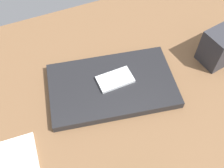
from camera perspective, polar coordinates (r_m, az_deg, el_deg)
desk_surface at (r=78.21cm, az=-0.90°, el=-2.45°), size 120.00×80.00×3.00cm
laptop_closed at (r=76.85cm, az=0.00°, el=-0.34°), size 39.02×27.53×2.42cm
cell_phone_on_laptop at (r=76.09cm, az=0.66°, el=1.01°), size 10.17×6.04×0.99cm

